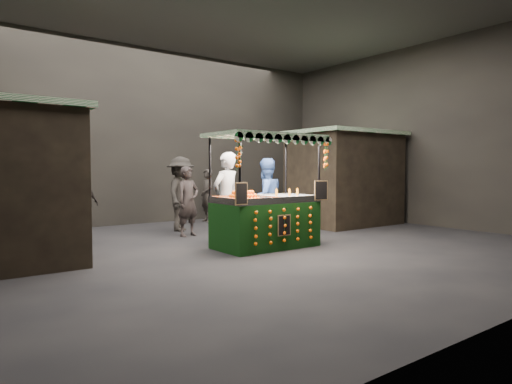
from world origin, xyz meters
TOP-DOWN VIEW (x-y plane):
  - ground at (0.00, 0.00)m, footprint 12.00×12.00m
  - market_hall at (0.00, 0.00)m, footprint 12.10×10.10m
  - neighbour_stall_right at (4.40, 1.50)m, footprint 3.00×2.20m
  - juice_stall at (0.34, -0.16)m, footprint 2.31×1.36m
  - vendor_grey at (-0.06, 0.70)m, footprint 0.79×0.62m
  - vendor_blue at (0.96, 0.68)m, footprint 0.92×0.75m
  - shopper_0 at (-0.21, 2.09)m, footprint 0.66×0.51m
  - shopper_1 at (3.55, 1.82)m, footprint 1.18×1.13m
  - shopper_2 at (-2.58, 2.62)m, footprint 0.97×0.43m
  - shopper_3 at (0.04, 2.97)m, footprint 1.31×1.36m
  - shopper_4 at (-3.09, 3.82)m, footprint 1.01×0.83m
  - shopper_5 at (4.50, 3.20)m, footprint 1.03×1.48m
  - shopper_6 at (1.58, 4.28)m, footprint 0.38×0.57m

SIDE VIEW (x-z plane):
  - ground at x=0.00m, z-range 0.00..0.00m
  - juice_stall at x=0.34m, z-range -0.42..1.81m
  - shopper_5 at x=4.50m, z-range 0.00..1.54m
  - shopper_6 at x=1.58m, z-range 0.00..1.55m
  - shopper_0 at x=-0.21m, z-range 0.00..1.61m
  - shopper_2 at x=-2.58m, z-range 0.00..1.63m
  - shopper_4 at x=-3.09m, z-range 0.00..1.78m
  - vendor_blue at x=0.96m, z-range 0.00..1.79m
  - shopper_3 at x=0.04m, z-range 0.00..1.86m
  - vendor_grey at x=-0.06m, z-range 0.00..1.90m
  - shopper_1 at x=3.55m, z-range 0.00..1.91m
  - neighbour_stall_right at x=4.40m, z-range 0.01..2.61m
  - market_hall at x=0.00m, z-range 0.86..5.91m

